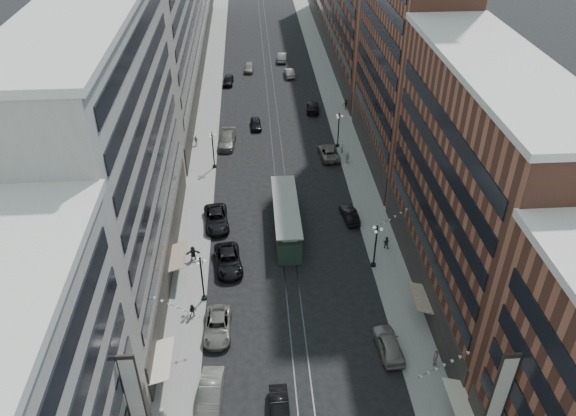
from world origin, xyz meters
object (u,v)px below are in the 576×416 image
object	(u,v)px
car_extra_2	(249,67)
pedestrian_extra_0	(347,157)
lamppost_se_mid	(338,129)
car_14	(289,73)
pedestrian_9	(346,104)
car_9	(228,80)
car_2	(228,261)
pedestrian_7	(386,242)
car_extra_0	(217,326)
car_1	(210,394)
pedestrian_1	(163,416)
pedestrian_6	(196,140)
car_8	(227,140)
car_4	(389,344)
car_7	(216,219)
lamppost_sw_mid	(213,149)
lamppost_se_far	(376,245)
pedestrian_4	(435,357)
lamppost_sw_far	(202,277)
car_13	(256,124)
streetcar	(286,219)
pedestrian_5	(193,253)
car_10	(350,214)
car_5	(280,408)
pedestrian_2	(193,311)
car_11	(329,152)
car_12	(313,107)
car_extra_1	(282,57)
pedestrian_8	(342,148)

from	to	relation	value
car_extra_2	pedestrian_extra_0	bearing A→B (deg)	-65.33
lamppost_se_mid	pedestrian_extra_0	size ratio (longest dim) A/B	3.12
car_14	pedestrian_9	size ratio (longest dim) A/B	2.55
car_9	car_2	bearing A→B (deg)	-84.61
pedestrian_7	car_extra_0	world-z (taller)	pedestrian_7
car_1	pedestrian_1	world-z (taller)	pedestrian_1
car_1	pedestrian_extra_0	world-z (taller)	pedestrian_extra_0
lamppost_se_mid	pedestrian_6	size ratio (longest dim) A/B	3.60
pedestrian_1	car_8	distance (m)	48.48
car_4	pedestrian_extra_0	world-z (taller)	pedestrian_extra_0
lamppost_se_mid	car_7	bearing A→B (deg)	-133.07
lamppost_sw_mid	car_7	size ratio (longest dim) A/B	0.90
pedestrian_extra_0	lamppost_se_far	bearing A→B (deg)	154.38
lamppost_sw_mid	pedestrian_4	world-z (taller)	lamppost_sw_mid
car_2	car_8	world-z (taller)	car_8
lamppost_sw_far	car_2	distance (m)	6.11
car_4	car_7	bearing A→B (deg)	-55.85
lamppost_se_far	pedestrian_7	world-z (taller)	lamppost_se_far
car_4	car_13	bearing A→B (deg)	-80.65
lamppost_se_mid	car_9	distance (m)	31.50
streetcar	pedestrian_9	bearing A→B (deg)	69.75
car_2	car_9	distance (m)	53.26
pedestrian_6	car_9	bearing A→B (deg)	-89.73
lamppost_se_mid	car_4	world-z (taller)	lamppost_se_mid
lamppost_se_far	lamppost_se_mid	size ratio (longest dim) A/B	1.00
pedestrian_5	car_10	bearing A→B (deg)	13.01
car_10	car_13	size ratio (longest dim) A/B	1.07
car_5	car_10	bearing A→B (deg)	68.00
pedestrian_2	pedestrian_6	distance (m)	36.47
streetcar	car_extra_2	bearing A→B (deg)	94.10
car_11	car_12	world-z (taller)	car_11
pedestrian_4	car_14	bearing A→B (deg)	24.05
car_1	car_14	xyz separation A→B (m)	(11.95, 73.96, -0.13)
car_11	lamppost_sw_mid	bearing A→B (deg)	4.02
streetcar	car_10	world-z (taller)	streetcar
car_1	car_7	xyz separation A→B (m)	(-0.43, 25.54, -0.03)
pedestrian_9	car_8	bearing A→B (deg)	-155.29
car_5	pedestrian_5	xyz separation A→B (m)	(-8.52, 20.53, 0.30)
pedestrian_9	car_extra_1	bearing A→B (deg)	105.61
lamppost_sw_far	pedestrian_9	size ratio (longest dim) A/B	3.08
car_10	pedestrian_6	size ratio (longest dim) A/B	2.91
pedestrian_8	car_8	bearing A→B (deg)	-45.95
car_9	car_extra_0	bearing A→B (deg)	-85.56
pedestrian_9	car_extra_0	size ratio (longest dim) A/B	0.32
lamppost_sw_mid	car_10	xyz separation A→B (m)	(17.19, -13.83, -2.36)
car_extra_0	car_4	bearing A→B (deg)	-11.00
car_9	pedestrian_5	xyz separation A→B (m)	(-2.90, -51.92, 0.26)
lamppost_sw_far	pedestrian_1	distance (m)	14.81
lamppost_sw_mid	pedestrian_9	xyz separation A→B (m)	(21.70, 18.31, -2.05)
car_12	pedestrian_5	distance (m)	42.56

